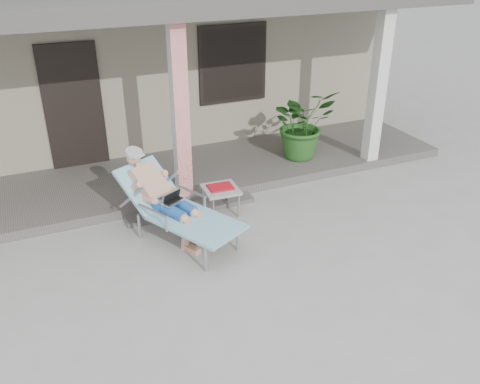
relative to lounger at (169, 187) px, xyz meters
name	(u,v)px	position (x,y,z in m)	size (l,w,h in m)	color
ground	(239,277)	(0.48, -1.26, -0.77)	(60.00, 60.00, 0.00)	#9E9E99
house	(118,45)	(0.48, 5.24, 0.90)	(10.40, 5.40, 3.30)	gray
porch_deck	(169,177)	(0.48, 1.74, -0.69)	(10.00, 2.00, 0.15)	#605B56
porch_overhang	(159,10)	(0.48, 1.69, 2.02)	(10.00, 2.30, 2.85)	silver
porch_step	(191,209)	(0.48, 0.59, -0.73)	(2.00, 0.30, 0.07)	#605B56
lounger	(169,187)	(0.00, 0.00, 0.00)	(1.48, 1.96, 1.24)	#B7B7BC
side_table	(221,191)	(0.87, 0.34, -0.38)	(0.53, 0.53, 0.46)	#A1A19C
potted_palm	(302,123)	(2.90, 1.49, 0.01)	(1.13, 0.98, 1.26)	#26591E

